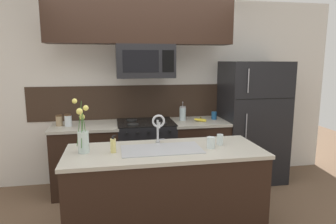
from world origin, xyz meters
The scene contains 21 objects.
ground_plane centered at (0.00, 0.00, 0.00)m, with size 10.00×10.00×0.00m, color brown.
rear_partition centered at (0.30, 1.28, 1.30)m, with size 5.20×0.10×2.60m, color silver.
splash_band centered at (0.00, 1.22, 1.15)m, with size 3.17×0.01×0.48m, color #332319.
back_counter_left centered at (-0.80, 0.90, 0.46)m, with size 0.87×0.65×0.91m.
back_counter_right centered at (0.75, 0.90, 0.46)m, with size 0.77×0.65×0.91m.
stove_range centered at (0.00, 0.90, 0.46)m, with size 0.76×0.64×0.93m.
microwave centered at (0.00, 0.88, 1.73)m, with size 0.74×0.40×0.43m.
upper_cabinet_band centered at (-0.05, 0.85, 2.25)m, with size 2.34×0.34×0.60m, color black.
refrigerator centered at (1.55, 0.92, 0.86)m, with size 0.87×0.74×1.73m.
storage_jar_tall centered at (-1.12, 0.91, 0.98)m, with size 0.08×0.08×0.14m.
storage_jar_medium centered at (-1.00, 0.87, 0.99)m, with size 0.09×0.09×0.15m.
banana_bunch centered at (0.76, 0.84, 0.93)m, with size 0.19×0.12×0.08m.
french_press centered at (0.53, 0.96, 1.01)m, with size 0.09×0.09×0.27m.
coffee_tin centered at (0.99, 0.95, 0.97)m, with size 0.08×0.08×0.11m, color #1E5184.
island_counter centered at (0.04, -0.35, 0.46)m, with size 1.87×0.74×0.91m.
kitchen_sink centered at (0.01, -0.35, 0.84)m, with size 0.76×0.39×0.16m.
sink_faucet centered at (0.01, -0.16, 1.11)m, with size 0.14×0.14×0.31m.
dish_soap_bottle centered at (-0.44, -0.36, 0.98)m, with size 0.06×0.05×0.16m.
drinking_glass centered at (0.49, -0.39, 0.97)m, with size 0.08×0.08×0.11m.
spare_glass centered at (0.61, -0.30, 0.96)m, with size 0.06×0.06×0.11m.
flower_vase centered at (-0.71, -0.31, 1.05)m, with size 0.14×0.15×0.50m.
Camera 1 is at (-0.44, -3.05, 1.76)m, focal length 32.00 mm.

